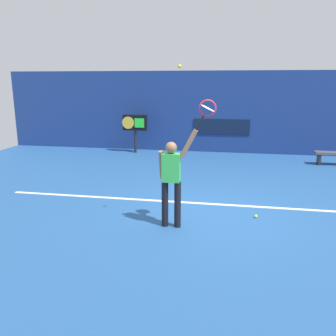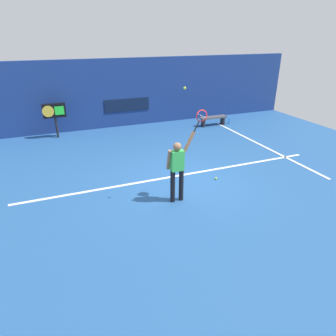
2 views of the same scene
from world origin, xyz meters
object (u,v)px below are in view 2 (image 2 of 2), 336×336
scoreboard_clock (54,112)px  spare_ball (216,178)px  tennis_ball (185,88)px  tennis_racket (201,117)px  water_bottle (229,121)px  court_bench (213,119)px  tennis_player (177,167)px

scoreboard_clock → spare_ball: bearing=-55.3°
tennis_ball → scoreboard_clock: (-2.85, 7.10, -1.90)m
tennis_racket → water_bottle: size_ratio=2.56×
water_bottle → court_bench: bearing=-180.0°
scoreboard_clock → court_bench: size_ratio=1.07×
tennis_player → tennis_racket: 1.43m
water_bottle → spare_ball: bearing=-125.7°
tennis_racket → tennis_ball: (-0.49, -0.04, 0.76)m
tennis_racket → court_bench: (3.98, 6.19, -1.96)m
scoreboard_clock → water_bottle: 8.39m
scoreboard_clock → tennis_ball: bearing=-68.2°
court_bench → water_bottle: court_bench is taller
tennis_racket → scoreboard_clock: (-3.34, 7.06, -1.15)m
tennis_player → spare_ball: size_ratio=28.64×
water_bottle → tennis_racket: bearing=-128.6°
tennis_player → tennis_ball: (0.15, -0.05, 2.04)m
tennis_player → tennis_racket: (0.64, -0.00, 1.28)m
tennis_ball → water_bottle: tennis_ball is taller
tennis_racket → court_bench: size_ratio=0.44×
court_bench → spare_ball: 6.20m
tennis_ball → court_bench: tennis_ball is taller
tennis_racket → water_bottle: bearing=51.4°
scoreboard_clock → court_bench: (7.32, -0.87, -0.81)m
tennis_racket → water_bottle: (4.94, 6.19, -2.17)m
tennis_player → spare_ball: (1.67, 0.75, -0.98)m
tennis_player → tennis_ball: 2.05m
spare_ball → tennis_player: bearing=-155.9°
tennis_racket → scoreboard_clock: bearing=115.3°
court_bench → spare_ball: (-2.95, -5.44, -0.30)m
scoreboard_clock → water_bottle: scoreboard_clock is taller
tennis_racket → court_bench: 7.62m
tennis_ball → scoreboard_clock: bearing=111.8°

